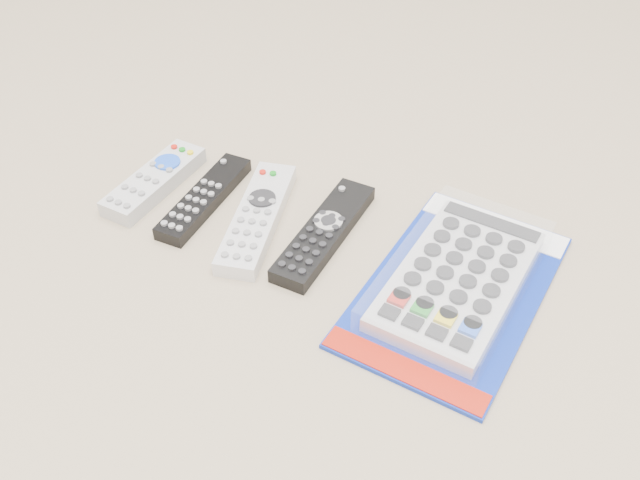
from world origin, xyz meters
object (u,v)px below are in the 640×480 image
(remote_slim_black, at_px, (204,198))
(jumbo_remote_packaged, at_px, (458,278))
(remote_small_grey, at_px, (154,181))
(remote_silver_dvd, at_px, (257,217))
(remote_large_black, at_px, (324,232))

(remote_slim_black, height_order, jumbo_remote_packaged, jumbo_remote_packaged)
(remote_small_grey, bearing_deg, remote_silver_dvd, 1.46)
(remote_small_grey, relative_size, remote_large_black, 0.84)
(remote_slim_black, distance_m, remote_silver_dvd, 0.08)
(jumbo_remote_packaged, bearing_deg, remote_large_black, -178.96)
(remote_small_grey, xyz_separation_m, remote_large_black, (0.25, -0.02, -0.00))
(jumbo_remote_packaged, bearing_deg, remote_slim_black, -176.03)
(remote_large_black, bearing_deg, remote_small_grey, -176.99)
(remote_slim_black, bearing_deg, remote_silver_dvd, -4.60)
(remote_slim_black, relative_size, jumbo_remote_packaged, 0.55)
(remote_silver_dvd, height_order, remote_large_black, remote_silver_dvd)
(remote_small_grey, xyz_separation_m, remote_silver_dvd, (0.16, -0.02, -0.00))
(remote_slim_black, height_order, remote_large_black, remote_large_black)
(remote_slim_black, relative_size, remote_large_black, 0.89)
(remote_silver_dvd, bearing_deg, remote_small_grey, 164.54)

